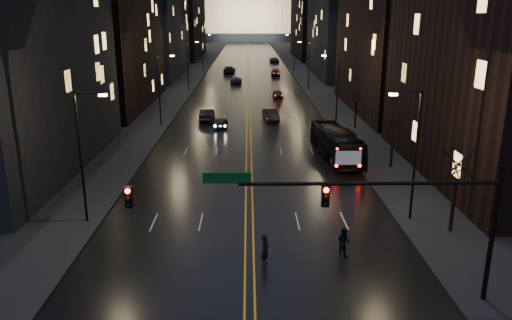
{
  "coord_description": "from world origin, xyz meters",
  "views": [
    {
      "loc": [
        -0.02,
        -21.43,
        13.66
      ],
      "look_at": [
        0.48,
        11.27,
        4.01
      ],
      "focal_mm": 35.0,
      "sensor_mm": 36.0,
      "label": 1
    }
  ],
  "objects_px": {
    "oncoming_car_b": "(207,114)",
    "pedestrian_b": "(344,242)",
    "bus": "(336,144)",
    "receding_car_a": "(271,115)",
    "oncoming_car_a": "(221,122)",
    "pedestrian_a": "(265,250)",
    "traffic_signal": "(377,206)"
  },
  "relations": [
    {
      "from": "oncoming_car_a",
      "to": "pedestrian_a",
      "type": "height_order",
      "value": "pedestrian_a"
    },
    {
      "from": "oncoming_car_b",
      "to": "pedestrian_a",
      "type": "height_order",
      "value": "pedestrian_a"
    },
    {
      "from": "pedestrian_a",
      "to": "pedestrian_b",
      "type": "height_order",
      "value": "pedestrian_a"
    },
    {
      "from": "bus",
      "to": "receding_car_a",
      "type": "distance_m",
      "value": 18.72
    },
    {
      "from": "bus",
      "to": "pedestrian_b",
      "type": "xyz_separation_m",
      "value": [
        -3.01,
        -20.26,
        -0.63
      ]
    },
    {
      "from": "traffic_signal",
      "to": "bus",
      "type": "xyz_separation_m",
      "value": [
        2.59,
        25.26,
        -3.6
      ]
    },
    {
      "from": "traffic_signal",
      "to": "oncoming_car_b",
      "type": "distance_m",
      "value": 45.17
    },
    {
      "from": "receding_car_a",
      "to": "oncoming_car_a",
      "type": "bearing_deg",
      "value": -154.45
    },
    {
      "from": "receding_car_a",
      "to": "pedestrian_a",
      "type": "xyz_separation_m",
      "value": [
        -2.05,
        -39.17,
        0.13
      ]
    },
    {
      "from": "bus",
      "to": "oncoming_car_b",
      "type": "relative_size",
      "value": 2.23
    },
    {
      "from": "oncoming_car_b",
      "to": "pedestrian_b",
      "type": "xyz_separation_m",
      "value": [
        10.97,
        -38.49,
        0.07
      ]
    },
    {
      "from": "pedestrian_a",
      "to": "receding_car_a",
      "type": "bearing_deg",
      "value": 21.84
    },
    {
      "from": "oncoming_car_a",
      "to": "pedestrian_a",
      "type": "bearing_deg",
      "value": 97.15
    },
    {
      "from": "oncoming_car_a",
      "to": "receding_car_a",
      "type": "relative_size",
      "value": 0.84
    },
    {
      "from": "traffic_signal",
      "to": "oncoming_car_a",
      "type": "bearing_deg",
      "value": 103.43
    },
    {
      "from": "receding_car_a",
      "to": "bus",
      "type": "bearing_deg",
      "value": -79.9
    },
    {
      "from": "traffic_signal",
      "to": "receding_car_a",
      "type": "relative_size",
      "value": 3.65
    },
    {
      "from": "bus",
      "to": "pedestrian_a",
      "type": "distance_m",
      "value": 22.64
    },
    {
      "from": "receding_car_a",
      "to": "pedestrian_a",
      "type": "height_order",
      "value": "pedestrian_a"
    },
    {
      "from": "pedestrian_a",
      "to": "pedestrian_b",
      "type": "distance_m",
      "value": 4.74
    },
    {
      "from": "oncoming_car_a",
      "to": "pedestrian_b",
      "type": "height_order",
      "value": "pedestrian_b"
    },
    {
      "from": "bus",
      "to": "oncoming_car_a",
      "type": "height_order",
      "value": "bus"
    },
    {
      "from": "oncoming_car_b",
      "to": "pedestrian_a",
      "type": "bearing_deg",
      "value": 100.42
    },
    {
      "from": "pedestrian_b",
      "to": "oncoming_car_a",
      "type": "bearing_deg",
      "value": -22.22
    },
    {
      "from": "oncoming_car_b",
      "to": "pedestrian_b",
      "type": "height_order",
      "value": "pedestrian_b"
    },
    {
      "from": "pedestrian_b",
      "to": "traffic_signal",
      "type": "bearing_deg",
      "value": 147.8
    },
    {
      "from": "traffic_signal",
      "to": "pedestrian_b",
      "type": "distance_m",
      "value": 6.57
    },
    {
      "from": "bus",
      "to": "receding_car_a",
      "type": "height_order",
      "value": "bus"
    },
    {
      "from": "bus",
      "to": "oncoming_car_b",
      "type": "height_order",
      "value": "bus"
    },
    {
      "from": "pedestrian_a",
      "to": "oncoming_car_b",
      "type": "bearing_deg",
      "value": 33.97
    },
    {
      "from": "bus",
      "to": "oncoming_car_a",
      "type": "bearing_deg",
      "value": 124.01
    },
    {
      "from": "oncoming_car_a",
      "to": "oncoming_car_b",
      "type": "relative_size",
      "value": 0.82
    }
  ]
}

